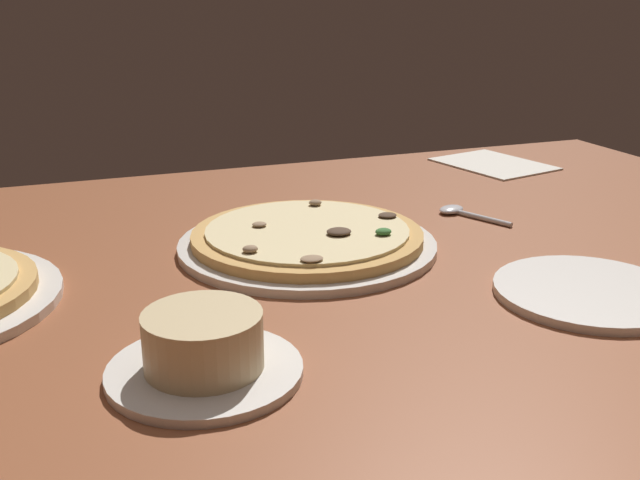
# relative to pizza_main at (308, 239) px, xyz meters

# --- Properties ---
(dining_table) EXTENTS (1.50, 1.10, 0.04)m
(dining_table) POSITION_rel_pizza_main_xyz_m (0.01, 0.11, -0.03)
(dining_table) COLOR brown
(dining_table) RESTS_ON ground
(pizza_main) EXTENTS (0.31, 0.31, 0.03)m
(pizza_main) POSITION_rel_pizza_main_xyz_m (0.00, 0.00, 0.00)
(pizza_main) COLOR silver
(pizza_main) RESTS_ON dining_table
(ramekin_on_saucer) EXTENTS (0.16, 0.16, 0.05)m
(ramekin_on_saucer) POSITION_rel_pizza_main_xyz_m (0.18, 0.26, 0.01)
(ramekin_on_saucer) COLOR silver
(ramekin_on_saucer) RESTS_ON dining_table
(side_plate) EXTENTS (0.19, 0.19, 0.01)m
(side_plate) POSITION_rel_pizza_main_xyz_m (-0.22, 0.24, -0.01)
(side_plate) COLOR silver
(side_plate) RESTS_ON dining_table
(paper_menu) EXTENTS (0.18, 0.21, 0.00)m
(paper_menu) POSITION_rel_pizza_main_xyz_m (-0.45, -0.30, -0.01)
(paper_menu) COLOR silver
(paper_menu) RESTS_ON dining_table
(spoon) EXTENTS (0.07, 0.11, 0.01)m
(spoon) POSITION_rel_pizza_main_xyz_m (-0.24, -0.06, -0.01)
(spoon) COLOR silver
(spoon) RESTS_ON dining_table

